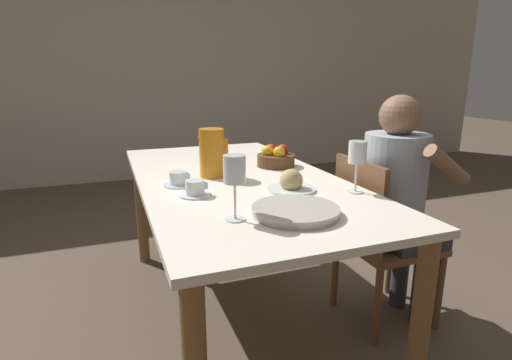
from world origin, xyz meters
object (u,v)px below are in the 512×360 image
Objects in this scene: teacup_near_person at (195,189)px; fruit_bowl at (276,158)px; wine_glass_water at (357,154)px; bread_plate at (291,184)px; red_pitcher at (212,153)px; serving_tray at (295,211)px; teacup_across at (178,180)px; person_seated at (399,194)px; wine_glass_juice at (235,173)px; chair_person_side at (377,237)px.

fruit_bowl reaches higher than teacup_near_person.
wine_glass_water reaches higher than bread_plate.
red_pitcher is 0.75× the size of serving_tray.
teacup_near_person and teacup_across have the same top height.
person_seated is 5.74× the size of fruit_bowl.
serving_tray is (0.32, -0.54, -0.01)m from teacup_across.
wine_glass_water is at bearing -28.45° from teacup_across.
person_seated is 0.45m from wine_glass_water.
wine_glass_juice is 1.11× the size of fruit_bowl.
teacup_near_person is at bearing 128.30° from serving_tray.
bread_plate is at bearing -54.61° from red_pitcher.
teacup_across is at bearing 151.55° from wine_glass_water.
serving_tray is 1.50× the size of bread_plate.
teacup_across is 0.64× the size of bread_plate.
chair_person_side is at bearing -47.78° from fruit_bowl.
chair_person_side is at bearing -12.40° from teacup_across.
person_seated reaches higher than teacup_near_person.
bread_plate is at bearing 67.29° from serving_tray.
wine_glass_water is 1.64× the size of teacup_near_person.
fruit_bowl is (-0.38, 0.42, 0.35)m from chair_person_side.
chair_person_side is 4.26× the size of fruit_bowl.
red_pitcher reaches higher than serving_tray.
wine_glass_water is 0.60m from fruit_bowl.
chair_person_side is at bearing -109.02° from person_seated.
wine_glass_juice is 0.36m from teacup_near_person.
chair_person_side is 1.01m from wine_glass_juice.
person_seated is at bearing 1.39° from bread_plate.
wine_glass_water is (-0.26, -0.16, 0.47)m from chair_person_side.
wine_glass_water is (0.50, -0.47, 0.04)m from red_pitcher.
fruit_bowl is at bearing 36.46° from teacup_near_person.
person_seated is 0.93m from red_pitcher.
person_seated is at bearing -43.93° from fruit_bowl.
red_pitcher reaches higher than bread_plate.
wine_glass_juice is at bearing -70.29° from chair_person_side.
chair_person_side is 4.15× the size of bread_plate.
red_pitcher reaches higher than wine_glass_water.
person_seated is at bearing 16.36° from wine_glass_juice.
fruit_bowl is at bearing 101.34° from wine_glass_water.
fruit_bowl is (0.38, 0.10, -0.07)m from red_pitcher.
teacup_near_person is (-0.15, -0.29, -0.09)m from red_pitcher.
red_pitcher is at bearing 136.27° from wine_glass_water.
teacup_across reaches higher than serving_tray.
wine_glass_juice is 1.70× the size of teacup_across.
wine_glass_juice is at bearing -78.37° from teacup_near_person.
wine_glass_water is (-0.35, -0.13, 0.25)m from person_seated.
red_pitcher is at bearing 101.82° from serving_tray.
person_seated reaches higher than teacup_across.
red_pitcher is (-0.76, 0.31, 0.43)m from chair_person_side.
person_seated is at bearing 20.77° from wine_glass_water.
person_seated reaches higher than wine_glass_juice.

